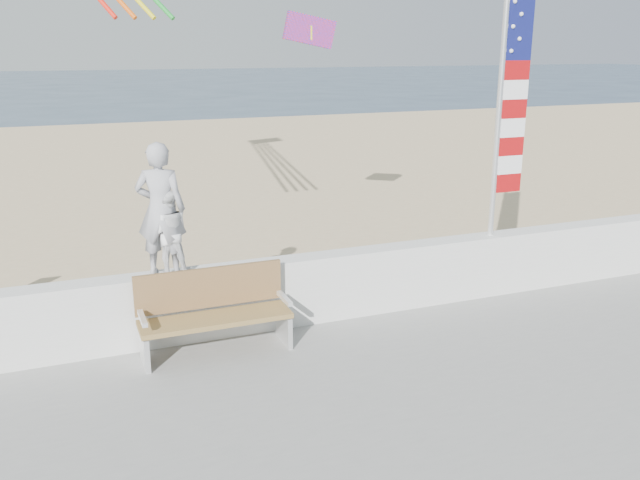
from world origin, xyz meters
The scene contains 8 objects.
ground centered at (0.00, 0.00, 0.00)m, with size 220.00×220.00×0.00m, color #293C52.
sand centered at (0.00, 9.00, 0.04)m, with size 90.00×40.00×0.08m, color #C9B086.
seawall centered at (0.00, 2.00, 0.63)m, with size 30.00×0.35×0.90m, color silver.
adult centered at (-1.76, 2.00, 1.88)m, with size 0.59×0.38×1.61m, color #9B9AA0.
child centered at (-1.68, 2.00, 1.60)m, with size 0.50×0.39×1.03m, color white.
bench centered at (-1.27, 1.55, 0.69)m, with size 1.80×0.57×1.00m.
flag centered at (3.09, 2.00, 2.99)m, with size 0.50×0.08×3.50m.
parafoil_kite centered at (1.64, 5.87, 4.01)m, with size 0.99×0.45×0.66m.
Camera 1 is at (-2.88, -5.95, 3.75)m, focal length 38.00 mm.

